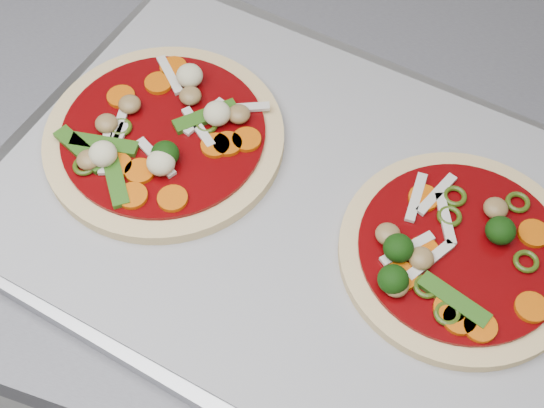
% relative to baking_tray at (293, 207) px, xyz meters
% --- Properties ---
extents(base_cabinet, '(3.60, 0.60, 0.86)m').
position_rel_baking_tray_xyz_m(base_cabinet, '(0.25, 0.08, -0.48)').
color(base_cabinet, silver).
rests_on(base_cabinet, ground).
extents(baking_tray, '(0.56, 0.46, 0.02)m').
position_rel_baking_tray_xyz_m(baking_tray, '(0.00, 0.00, 0.00)').
color(baking_tray, '#95969B').
rests_on(baking_tray, countertop).
extents(parchment, '(0.53, 0.43, 0.00)m').
position_rel_baking_tray_xyz_m(parchment, '(0.00, 0.00, 0.01)').
color(parchment, '#929297').
rests_on(parchment, baking_tray).
extents(pizza_left, '(0.24, 0.24, 0.04)m').
position_rel_baking_tray_xyz_m(pizza_left, '(-0.13, 0.02, 0.02)').
color(pizza_left, '#ECCB8D').
rests_on(pizza_left, parchment).
extents(pizza_right, '(0.24, 0.24, 0.03)m').
position_rel_baking_tray_xyz_m(pizza_right, '(0.14, -0.01, 0.02)').
color(pizza_right, '#ECCB8D').
rests_on(pizza_right, parchment).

